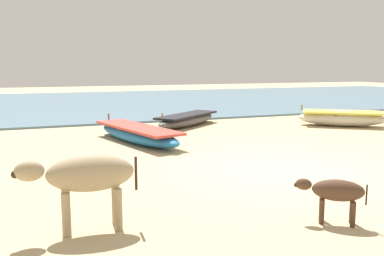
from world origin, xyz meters
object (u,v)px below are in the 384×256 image
(cow_adult_dun, at_px, (86,176))
(fishing_boat_2, at_px, (341,118))
(fishing_boat_0, at_px, (187,119))
(fishing_boat_3, at_px, (137,134))
(calf_near_dark, at_px, (335,192))

(cow_adult_dun, bearing_deg, fishing_boat_2, -142.25)
(cow_adult_dun, bearing_deg, fishing_boat_0, -114.10)
(fishing_boat_2, height_order, fishing_boat_3, fishing_boat_2)
(fishing_boat_3, bearing_deg, fishing_boat_0, -59.32)
(fishing_boat_0, distance_m, fishing_boat_2, 5.80)
(fishing_boat_3, xyz_separation_m, calf_near_dark, (1.03, -7.27, 0.20))
(fishing_boat_0, distance_m, cow_adult_dun, 10.07)
(fishing_boat_3, bearing_deg, fishing_boat_2, -101.35)
(calf_near_dark, bearing_deg, fishing_boat_2, -94.24)
(fishing_boat_3, height_order, cow_adult_dun, cow_adult_dun)
(fishing_boat_0, xyz_separation_m, calf_near_dark, (-1.56, -9.86, 0.22))
(fishing_boat_2, bearing_deg, calf_near_dark, 84.62)
(fishing_boat_2, xyz_separation_m, calf_near_dark, (-6.93, -7.70, 0.15))
(fishing_boat_0, height_order, fishing_boat_2, fishing_boat_2)
(cow_adult_dun, height_order, calf_near_dark, cow_adult_dun)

